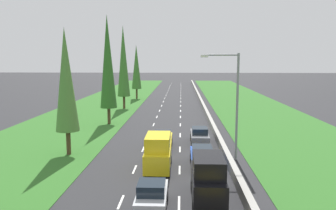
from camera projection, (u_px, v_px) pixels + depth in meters
The scene contains 16 objects.
ground_plane at pixel (172, 104), 64.55m from camera, with size 300.00×300.00×0.00m, color #28282B.
grass_verge_left at pixel (107, 103), 65.04m from camera, with size 14.00×140.00×0.04m, color #2D6623.
grass_verge_right at pixel (246, 104), 63.98m from camera, with size 14.00×140.00×0.04m, color #2D6623.
median_barrier at pixel (201, 102), 64.27m from camera, with size 0.44×120.00×0.85m, color #9E9B93.
lane_markings at pixel (172, 104), 64.55m from camera, with size 3.64×116.00×0.01m.
black_van_right_lane at pixel (208, 178), 20.15m from camera, with size 1.96×4.90×2.82m.
silver_hatchback_centre_lane at pixel (152, 196), 18.93m from camera, with size 1.74×3.90×1.72m.
blue_sedan_right_lane at pixel (202, 156), 26.76m from camera, with size 1.82×4.50×1.64m.
yellow_van_centre_lane at pixel (158, 152), 25.70m from camera, with size 1.96×4.90×2.82m.
yellow_sedan_centre_lane at pixel (163, 140), 32.21m from camera, with size 1.82×4.50×1.64m.
grey_sedan_right_lane at pixel (200, 135), 34.08m from camera, with size 1.82×4.50×1.64m.
poplar_tree_second at pixel (66, 80), 29.16m from camera, with size 2.08×2.08×11.26m.
poplar_tree_third at pixel (108, 62), 43.16m from camera, with size 2.15×2.15×14.20m.
poplar_tree_fourth at pixel (123, 61), 56.85m from camera, with size 2.15×2.15×14.16m.
poplar_tree_fifth at pixel (136, 67), 71.56m from camera, with size 2.09×2.09×11.60m.
street_light_mast at pixel (233, 99), 27.90m from camera, with size 3.20×0.28×9.00m.
Camera 1 is at (1.84, -3.96, 8.50)m, focal length 35.79 mm.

